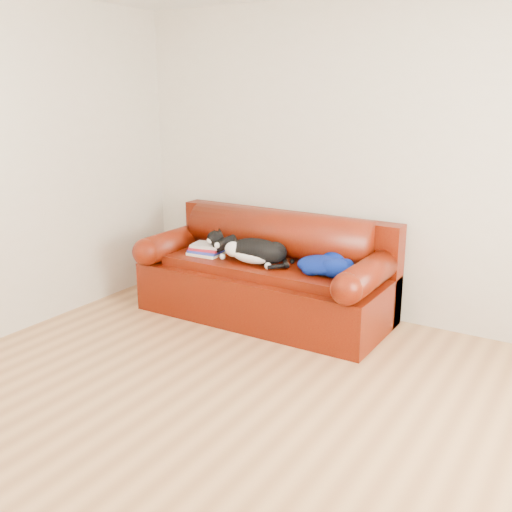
{
  "coord_description": "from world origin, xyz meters",
  "views": [
    {
      "loc": [
        1.76,
        -2.66,
        1.9
      ],
      "look_at": [
        -0.72,
        1.35,
        0.57
      ],
      "focal_mm": 42.0,
      "sensor_mm": 36.0,
      "label": 1
    }
  ],
  "objects_px": {
    "sofa_base": "(265,290)",
    "book_stack": "(207,249)",
    "cat": "(255,252)",
    "blanket": "(324,264)"
  },
  "relations": [
    {
      "from": "sofa_base",
      "to": "book_stack",
      "type": "bearing_deg",
      "value": -167.49
    },
    {
      "from": "sofa_base",
      "to": "blanket",
      "type": "distance_m",
      "value": 0.66
    },
    {
      "from": "cat",
      "to": "blanket",
      "type": "distance_m",
      "value": 0.6
    },
    {
      "from": "sofa_base",
      "to": "cat",
      "type": "bearing_deg",
      "value": -101.25
    },
    {
      "from": "sofa_base",
      "to": "cat",
      "type": "relative_size",
      "value": 2.86
    },
    {
      "from": "blanket",
      "to": "book_stack",
      "type": "bearing_deg",
      "value": -176.16
    },
    {
      "from": "sofa_base",
      "to": "blanket",
      "type": "relative_size",
      "value": 4.35
    },
    {
      "from": "sofa_base",
      "to": "book_stack",
      "type": "height_order",
      "value": "book_stack"
    },
    {
      "from": "sofa_base",
      "to": "cat",
      "type": "distance_m",
      "value": 0.38
    },
    {
      "from": "sofa_base",
      "to": "book_stack",
      "type": "relative_size",
      "value": 7.26
    }
  ]
}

